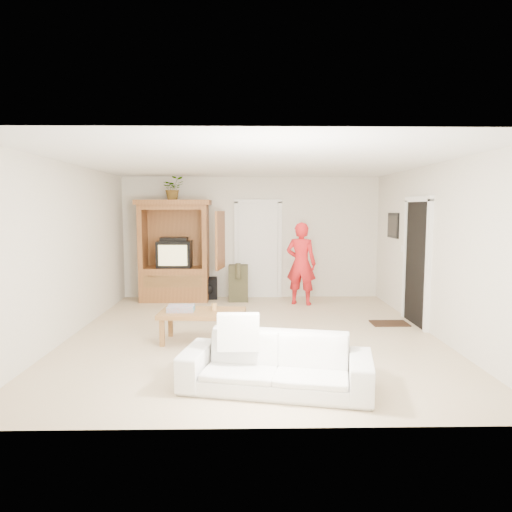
{
  "coord_description": "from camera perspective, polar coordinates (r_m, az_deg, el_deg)",
  "views": [
    {
      "loc": [
        -0.08,
        -6.83,
        1.93
      ],
      "look_at": [
        0.06,
        0.6,
        1.15
      ],
      "focal_mm": 32.0,
      "sensor_mm": 36.0,
      "label": 1
    }
  ],
  "objects": [
    {
      "name": "coffee_table",
      "position": [
        6.68,
        -6.7,
        -7.33
      ],
      "size": [
        1.26,
        0.74,
        0.45
      ],
      "rotation": [
        0.0,
        0.0,
        -0.07
      ],
      "color": "olive",
      "rests_on": "floor"
    },
    {
      "name": "doorway_right",
      "position": [
        8.0,
        19.46,
        -0.89
      ],
      "size": [
        0.05,
        0.9,
        2.04
      ],
      "primitive_type": "cube",
      "color": "black",
      "rests_on": "floor"
    },
    {
      "name": "backpack_olive",
      "position": [
        9.5,
        -2.21,
        -3.4
      ],
      "size": [
        0.4,
        0.3,
        0.76
      ],
      "primitive_type": null,
      "rotation": [
        0.0,
        0.0,
        -0.0
      ],
      "color": "#47442B",
      "rests_on": "floor"
    },
    {
      "name": "armoire",
      "position": [
        9.66,
        -9.99,
        -0.16
      ],
      "size": [
        1.82,
        1.14,
        2.1
      ],
      "color": "#995F2F",
      "rests_on": "floor"
    },
    {
      "name": "wall_back",
      "position": [
        9.85,
        -0.62,
        2.33
      ],
      "size": [
        5.5,
        0.0,
        5.5
      ],
      "primitive_type": "plane",
      "rotation": [
        1.57,
        0.0,
        0.0
      ],
      "color": "silver",
      "rests_on": "floor"
    },
    {
      "name": "plant",
      "position": [
        9.59,
        -10.32,
        8.32
      ],
      "size": [
        0.51,
        0.48,
        0.47
      ],
      "primitive_type": "imported",
      "rotation": [
        0.0,
        0.0,
        0.3
      ],
      "color": "#4C7238",
      "rests_on": "armoire"
    },
    {
      "name": "towel",
      "position": [
        6.7,
        -9.37,
        -6.47
      ],
      "size": [
        0.38,
        0.28,
        0.08
      ],
      "primitive_type": "cube",
      "rotation": [
        0.0,
        0.0,
        0.01
      ],
      "color": "#D14645",
      "rests_on": "coffee_table"
    },
    {
      "name": "framed_picture",
      "position": [
        9.18,
        16.78,
        3.68
      ],
      "size": [
        0.03,
        0.6,
        0.48
      ],
      "primitive_type": "cube",
      "color": "black",
      "rests_on": "wall_right"
    },
    {
      "name": "wall_front",
      "position": [
        3.88,
        0.14,
        -3.35
      ],
      "size": [
        5.5,
        0.0,
        5.5
      ],
      "primitive_type": "plane",
      "rotation": [
        -1.57,
        0.0,
        0.0
      ],
      "color": "silver",
      "rests_on": "floor"
    },
    {
      "name": "wall_left",
      "position": [
        7.36,
        -22.35,
        0.63
      ],
      "size": [
        0.0,
        6.0,
        6.0
      ],
      "primitive_type": "plane",
      "rotation": [
        1.57,
        0.0,
        1.57
      ],
      "color": "silver",
      "rests_on": "floor"
    },
    {
      "name": "man",
      "position": [
        9.16,
        5.65,
        -0.95
      ],
      "size": [
        0.7,
        0.57,
        1.65
      ],
      "primitive_type": "imported",
      "rotation": [
        0.0,
        0.0,
        2.8
      ],
      "color": "red",
      "rests_on": "floor"
    },
    {
      "name": "backpack_black",
      "position": [
        9.76,
        -5.94,
        -4.1
      ],
      "size": [
        0.38,
        0.25,
        0.45
      ],
      "primitive_type": null,
      "rotation": [
        0.0,
        0.0,
        0.09
      ],
      "color": "black",
      "rests_on": "floor"
    },
    {
      "name": "candle",
      "position": [
        6.7,
        -5.25,
        -6.33
      ],
      "size": [
        0.08,
        0.08,
        0.1
      ],
      "primitive_type": "cylinder",
      "color": "tan",
      "rests_on": "coffee_table"
    },
    {
      "name": "doormat",
      "position": [
        8.04,
        16.34,
        -8.08
      ],
      "size": [
        0.6,
        0.4,
        0.02
      ],
      "primitive_type": "cube",
      "color": "#382316",
      "rests_on": "floor"
    },
    {
      "name": "door_back",
      "position": [
        9.85,
        0.25,
        0.69
      ],
      "size": [
        0.85,
        0.05,
        2.04
      ],
      "primitive_type": "cube",
      "color": "white",
      "rests_on": "floor"
    },
    {
      "name": "sofa",
      "position": [
        4.98,
        2.5,
        -13.21
      ],
      "size": [
        2.12,
        1.17,
        0.58
      ],
      "primitive_type": "imported",
      "rotation": [
        0.0,
        0.0,
        -0.21
      ],
      "color": "silver",
      "rests_on": "floor"
    },
    {
      "name": "floor",
      "position": [
        7.1,
        -0.4,
        -9.79
      ],
      "size": [
        6.0,
        6.0,
        0.0
      ],
      "primitive_type": "plane",
      "color": "tan",
      "rests_on": "ground"
    },
    {
      "name": "wall_right",
      "position": [
        7.42,
        21.34,
        0.71
      ],
      "size": [
        0.0,
        6.0,
        6.0
      ],
      "primitive_type": "plane",
      "rotation": [
        1.57,
        0.0,
        -1.57
      ],
      "color": "silver",
      "rests_on": "floor"
    },
    {
      "name": "ceiling",
      "position": [
        6.86,
        -0.42,
        11.59
      ],
      "size": [
        6.0,
        6.0,
        0.0
      ],
      "primitive_type": "plane",
      "rotation": [
        3.14,
        0.0,
        0.0
      ],
      "color": "white",
      "rests_on": "floor"
    }
  ]
}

